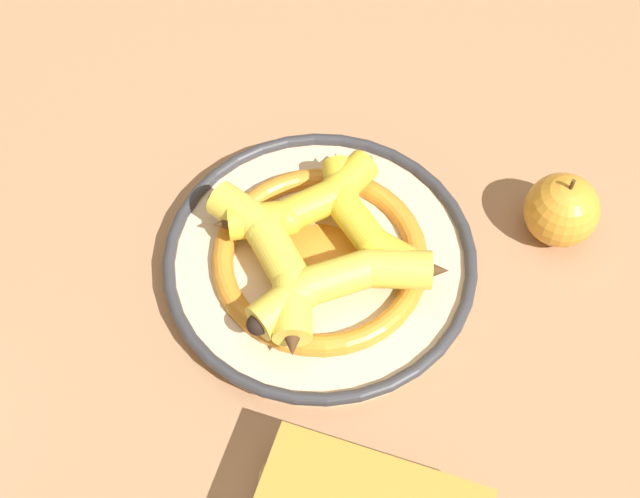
% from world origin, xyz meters
% --- Properties ---
extents(ground_plane, '(2.80, 2.80, 0.00)m').
position_xyz_m(ground_plane, '(0.00, 0.00, 0.00)').
color(ground_plane, '#A87A56').
extents(decorative_bowl, '(0.31, 0.31, 0.03)m').
position_xyz_m(decorative_bowl, '(0.02, 0.04, 0.02)').
color(decorative_bowl, beige).
rests_on(decorative_bowl, ground_plane).
extents(banana_a, '(0.14, 0.12, 0.03)m').
position_xyz_m(banana_a, '(-0.01, 0.07, 0.05)').
color(banana_a, yellow).
rests_on(banana_a, decorative_bowl).
extents(banana_b, '(0.11, 0.19, 0.04)m').
position_xyz_m(banana_b, '(0.06, 0.07, 0.05)').
color(banana_b, yellow).
rests_on(banana_b, decorative_bowl).
extents(banana_c, '(0.17, 0.13, 0.04)m').
position_xyz_m(banana_c, '(0.05, -0.00, 0.05)').
color(banana_c, yellow).
rests_on(banana_c, decorative_bowl).
extents(banana_d, '(0.12, 0.16, 0.03)m').
position_xyz_m(banana_d, '(-0.02, 0.01, 0.05)').
color(banana_d, yellow).
rests_on(banana_d, decorative_bowl).
extents(apple, '(0.08, 0.08, 0.09)m').
position_xyz_m(apple, '(-0.06, 0.27, 0.04)').
color(apple, gold).
rests_on(apple, ground_plane).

